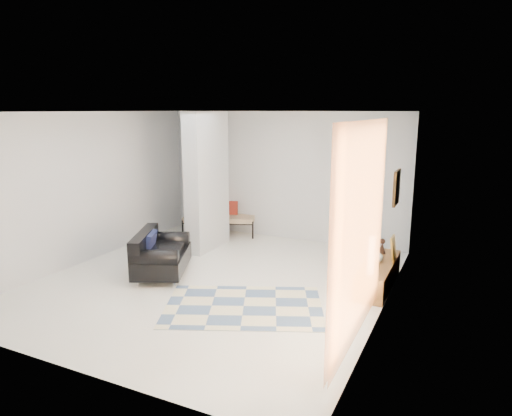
% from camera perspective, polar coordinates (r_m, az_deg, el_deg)
% --- Properties ---
extents(floor, '(6.00, 6.00, 0.00)m').
position_cam_1_polar(floor, '(7.82, -5.14, -9.09)').
color(floor, white).
rests_on(floor, ground).
extents(ceiling, '(6.00, 6.00, 0.00)m').
position_cam_1_polar(ceiling, '(7.29, -5.57, 11.89)').
color(ceiling, white).
rests_on(ceiling, wall_back).
extents(wall_back, '(6.00, 0.00, 6.00)m').
position_cam_1_polar(wall_back, '(10.08, 3.39, 4.02)').
color(wall_back, silver).
rests_on(wall_back, ground).
extents(wall_front, '(6.00, 0.00, 6.00)m').
position_cam_1_polar(wall_front, '(5.16, -22.65, -4.90)').
color(wall_front, silver).
rests_on(wall_front, ground).
extents(wall_left, '(0.00, 6.00, 6.00)m').
position_cam_1_polar(wall_left, '(9.13, -20.39, 2.41)').
color(wall_left, silver).
rests_on(wall_left, ground).
extents(wall_right, '(0.00, 6.00, 6.00)m').
position_cam_1_polar(wall_right, '(6.49, 16.02, -1.03)').
color(wall_right, silver).
rests_on(wall_right, ground).
extents(partition_column, '(0.35, 1.20, 2.80)m').
position_cam_1_polar(partition_column, '(9.34, -6.16, 3.31)').
color(partition_column, '#B5B9BC').
rests_on(partition_column, floor).
extents(hallway_door, '(0.85, 0.06, 2.04)m').
position_cam_1_polar(hallway_door, '(11.06, -6.86, 2.69)').
color(hallway_door, white).
rests_on(hallway_door, floor).
extents(curtain, '(0.00, 2.55, 2.55)m').
position_cam_1_polar(curtain, '(5.40, 13.15, -2.98)').
color(curtain, '#FB8E42').
rests_on(curtain, wall_right).
extents(wall_art, '(0.04, 0.45, 0.55)m').
position_cam_1_polar(wall_art, '(7.39, 17.17, 2.45)').
color(wall_art, '#34220E').
rests_on(wall_art, wall_right).
extents(media_console, '(0.45, 1.66, 0.80)m').
position_cam_1_polar(media_console, '(7.79, 15.04, -7.96)').
color(media_console, brown).
rests_on(media_console, floor).
extents(loveseat, '(1.30, 1.58, 0.76)m').
position_cam_1_polar(loveseat, '(8.16, -12.04, -5.67)').
color(loveseat, silver).
rests_on(loveseat, floor).
extents(daybed, '(1.75, 1.22, 0.77)m').
position_cam_1_polar(daybed, '(10.55, -4.72, -1.04)').
color(daybed, black).
rests_on(daybed, floor).
extents(area_rug, '(2.70, 2.31, 0.01)m').
position_cam_1_polar(area_rug, '(6.85, -1.55, -12.19)').
color(area_rug, beige).
rests_on(area_rug, floor).
extents(cylinder_lamp, '(0.11, 0.11, 0.58)m').
position_cam_1_polar(cylinder_lamp, '(7.08, 14.20, -5.80)').
color(cylinder_lamp, white).
rests_on(cylinder_lamp, media_console).
extents(bronze_figurine, '(0.13, 0.13, 0.26)m').
position_cam_1_polar(bronze_figurine, '(8.18, 15.49, -4.61)').
color(bronze_figurine, '#341F17').
rests_on(bronze_figurine, media_console).
extents(vase, '(0.23, 0.23, 0.21)m').
position_cam_1_polar(vase, '(7.73, 14.85, -5.72)').
color(vase, silver).
rests_on(vase, media_console).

